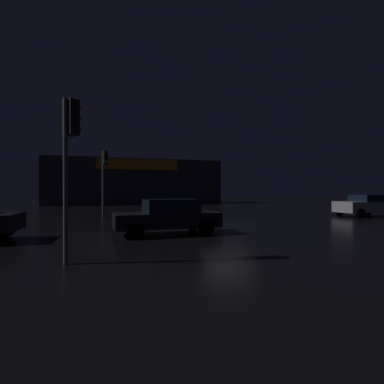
{
  "coord_description": "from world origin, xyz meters",
  "views": [
    {
      "loc": [
        -6.21,
        -13.65,
        1.77
      ],
      "look_at": [
        0.63,
        7.98,
        1.63
      ],
      "focal_mm": 27.1,
      "sensor_mm": 36.0,
      "label": 1
    }
  ],
  "objects_px": {
    "store_building": "(135,182)",
    "traffic_signal_opposite": "(70,138)",
    "car_near": "(168,216)",
    "traffic_signal_cross_left": "(104,171)",
    "car_crossing": "(365,205)"
  },
  "relations": [
    {
      "from": "traffic_signal_opposite",
      "to": "car_crossing",
      "type": "distance_m",
      "value": 19.38
    },
    {
      "from": "car_near",
      "to": "traffic_signal_cross_left",
      "type": "bearing_deg",
      "value": 105.0
    },
    {
      "from": "store_building",
      "to": "traffic_signal_cross_left",
      "type": "relative_size",
      "value": 4.98
    },
    {
      "from": "traffic_signal_opposite",
      "to": "car_crossing",
      "type": "height_order",
      "value": "traffic_signal_opposite"
    },
    {
      "from": "traffic_signal_cross_left",
      "to": "car_near",
      "type": "distance_m",
      "value": 9.36
    },
    {
      "from": "store_building",
      "to": "traffic_signal_opposite",
      "type": "height_order",
      "value": "store_building"
    },
    {
      "from": "store_building",
      "to": "car_near",
      "type": "relative_size",
      "value": 5.21
    },
    {
      "from": "traffic_signal_opposite",
      "to": "traffic_signal_cross_left",
      "type": "relative_size",
      "value": 0.9
    },
    {
      "from": "car_crossing",
      "to": "traffic_signal_cross_left",
      "type": "bearing_deg",
      "value": 163.31
    },
    {
      "from": "store_building",
      "to": "traffic_signal_opposite",
      "type": "distance_m",
      "value": 31.58
    },
    {
      "from": "traffic_signal_opposite",
      "to": "car_crossing",
      "type": "bearing_deg",
      "value": 22.95
    },
    {
      "from": "store_building",
      "to": "traffic_signal_opposite",
      "type": "bearing_deg",
      "value": -99.27
    },
    {
      "from": "traffic_signal_cross_left",
      "to": "car_crossing",
      "type": "xyz_separation_m",
      "value": [
        16.8,
        -5.04,
        -2.3
      ]
    },
    {
      "from": "car_near",
      "to": "traffic_signal_opposite",
      "type": "bearing_deg",
      "value": -130.83
    },
    {
      "from": "store_building",
      "to": "traffic_signal_opposite",
      "type": "xyz_separation_m",
      "value": [
        -5.09,
        -31.17,
        0.19
      ]
    }
  ]
}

